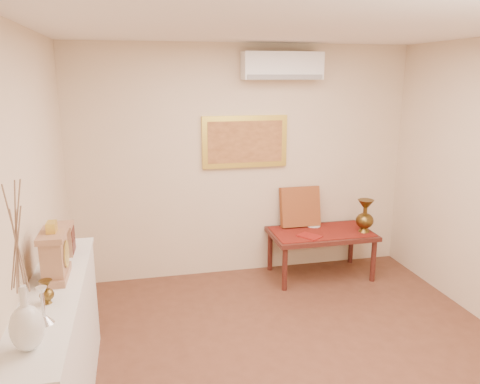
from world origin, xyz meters
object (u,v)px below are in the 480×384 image
object	(u,v)px
white_vase	(20,268)
wooden_chest	(63,239)
mantel_clock	(55,255)
brass_urn_tall	(365,212)
display_ledge	(59,356)
low_table	(321,237)

from	to	relation	value
white_vase	wooden_chest	world-z (taller)	white_vase
mantel_clock	wooden_chest	bearing A→B (deg)	91.25
white_vase	brass_urn_tall	world-z (taller)	white_vase
white_vase	brass_urn_tall	xyz separation A→B (m)	(3.16, 2.46, -0.64)
white_vase	brass_urn_tall	bearing A→B (deg)	37.89
display_ledge	mantel_clock	bearing A→B (deg)	88.78
wooden_chest	low_table	bearing A→B (deg)	24.52
brass_urn_tall	wooden_chest	size ratio (longest dim) A/B	1.93
mantel_clock	low_table	distance (m)	3.23
low_table	display_ledge	bearing A→B (deg)	-144.90
white_vase	mantel_clock	size ratio (longest dim) A/B	2.19
brass_urn_tall	wooden_chest	distance (m)	3.37
white_vase	mantel_clock	bearing A→B (deg)	89.49
mantel_clock	wooden_chest	size ratio (longest dim) A/B	1.68
wooden_chest	display_ledge	bearing A→B (deg)	-89.44
white_vase	display_ledge	bearing A→B (deg)	89.68
display_ledge	low_table	distance (m)	3.27
display_ledge	brass_urn_tall	bearing A→B (deg)	29.10
display_ledge	white_vase	bearing A→B (deg)	-90.32
white_vase	wooden_chest	xyz separation A→B (m)	(-0.00, 1.36, -0.33)
mantel_clock	wooden_chest	xyz separation A→B (m)	(-0.01, 0.47, -0.05)
low_table	wooden_chest	bearing A→B (deg)	-155.48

